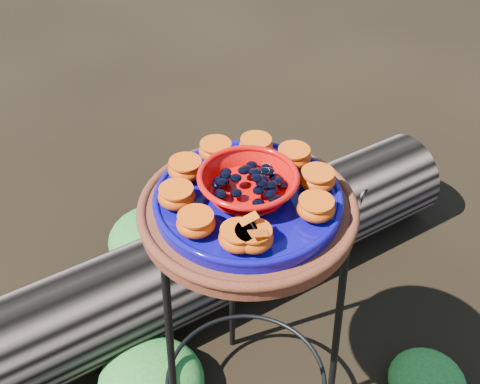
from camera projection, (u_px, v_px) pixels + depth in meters
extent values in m
cylinder|color=#3C1610|center=(248.00, 212.00, 1.15)|extent=(0.41, 0.41, 0.03)
cylinder|color=#080064|center=(248.00, 200.00, 1.14)|extent=(0.36, 0.36, 0.02)
ellipsoid|color=#C4390C|center=(253.00, 238.00, 1.01)|extent=(0.07, 0.07, 0.04)
ellipsoid|color=#C4390C|center=(316.00, 208.00, 1.07)|extent=(0.07, 0.07, 0.04)
ellipsoid|color=#C4390C|center=(317.00, 180.00, 1.13)|extent=(0.07, 0.07, 0.04)
ellipsoid|color=#C4390C|center=(294.00, 157.00, 1.19)|extent=(0.07, 0.07, 0.04)
ellipsoid|color=#C4390C|center=(256.00, 147.00, 1.22)|extent=(0.07, 0.07, 0.04)
ellipsoid|color=#C4390C|center=(216.00, 151.00, 1.21)|extent=(0.07, 0.07, 0.04)
ellipsoid|color=#C4390C|center=(186.00, 169.00, 1.16)|extent=(0.07, 0.07, 0.04)
ellipsoid|color=#C4390C|center=(177.00, 196.00, 1.10)|extent=(0.07, 0.07, 0.04)
ellipsoid|color=#C4390C|center=(196.00, 223.00, 1.04)|extent=(0.07, 0.07, 0.04)
ellipsoid|color=#C4390C|center=(239.00, 238.00, 1.01)|extent=(0.07, 0.07, 0.04)
ellipsoid|color=#1D5E1F|center=(151.00, 381.00, 1.60)|extent=(0.29, 0.29, 0.14)
ellipsoid|color=#1D5E1F|center=(427.00, 381.00, 1.62)|extent=(0.21, 0.21, 0.10)
ellipsoid|color=#1D5E1F|center=(155.00, 238.00, 2.01)|extent=(0.31, 0.31, 0.16)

